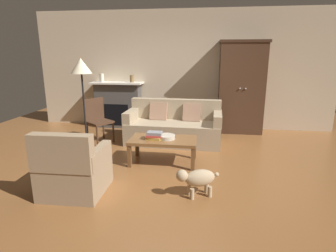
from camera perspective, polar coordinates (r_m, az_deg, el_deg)
The scene contains 14 objects.
ground_plane at distance 4.65m, azimuth -0.24°, elevation -7.85°, with size 9.60×9.60×0.00m, color brown.
back_wall at distance 6.84m, azimuth 2.81°, elevation 11.43°, with size 7.20×0.10×2.80m, color beige.
fireplace at distance 7.00m, azimuth -10.24°, elevation 4.43°, with size 1.26×0.48×1.12m.
armoire at distance 6.56m, azimuth 14.88°, elevation 7.71°, with size 1.06×0.57×2.08m.
couch at distance 5.69m, azimuth 1.22°, elevation -0.25°, with size 1.94×0.91×0.86m.
coffee_table at distance 4.58m, azimuth -1.02°, elevation -3.31°, with size 1.10×0.60×0.42m.
fruit_bowl at distance 4.56m, azimuth -0.33°, elevation -2.26°, with size 0.29×0.29×0.06m, color beige.
book_stack at distance 4.52m, azimuth -2.88°, elevation -2.00°, with size 0.26×0.20×0.13m.
mantel_vase_cream at distance 7.03m, azimuth -13.52°, elevation 9.67°, with size 0.11×0.11×0.20m, color beige.
mantel_vase_bronze at distance 6.79m, azimuth -7.44°, elevation 9.69°, with size 0.11×0.11×0.18m, color olive.
armchair_near_left at distance 3.81m, azimuth -18.96°, elevation -8.72°, with size 0.79×0.79×0.88m.
side_chair_wooden at distance 5.88m, azimuth -14.40°, elevation 1.73°, with size 0.62×0.62×0.90m.
floor_lamp at distance 5.04m, azimuth -17.45°, elevation 10.65°, with size 0.36×0.36×1.72m.
dog at distance 3.58m, azimuth 6.08°, elevation -10.74°, with size 0.54×0.34×0.39m.
Camera 1 is at (0.61, -4.25, 1.77)m, focal length 29.50 mm.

